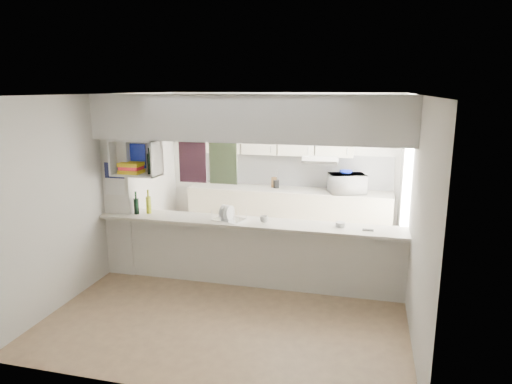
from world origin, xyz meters
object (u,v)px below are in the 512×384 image
(dish_rack, at_px, (229,214))
(wine_bottles, at_px, (143,205))
(microwave, at_px, (347,183))
(bowl, at_px, (346,172))

(dish_rack, distance_m, wine_bottles, 1.29)
(microwave, distance_m, bowl, 0.19)
(microwave, relative_size, wine_bottles, 1.73)
(dish_rack, bearing_deg, wine_bottles, -163.44)
(microwave, distance_m, dish_rack, 2.53)
(bowl, bearing_deg, dish_rack, -125.16)
(dish_rack, height_order, wine_bottles, wine_bottles)
(bowl, xyz_separation_m, dish_rack, (-1.45, -2.06, -0.27))
(microwave, bearing_deg, dish_rack, 36.21)
(bowl, height_order, wine_bottles, bowl)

